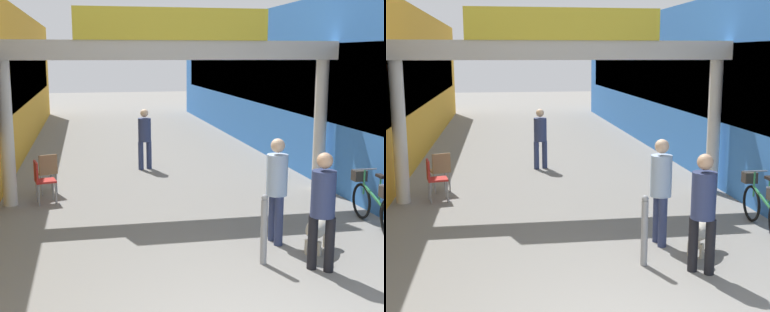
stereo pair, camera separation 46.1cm
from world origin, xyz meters
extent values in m
cube|color=black|center=(-3.62, 11.00, 2.40)|extent=(0.04, 23.40, 1.75)
cube|color=blue|center=(5.10, 11.00, 2.18)|extent=(3.00, 26.00, 4.37)
cube|color=black|center=(3.62, 11.00, 2.40)|extent=(0.04, 23.40, 1.75)
cylinder|color=beige|center=(-3.35, 6.59, 1.46)|extent=(0.28, 0.28, 2.92)
cylinder|color=beige|center=(3.35, 6.59, 1.46)|extent=(0.28, 0.28, 2.92)
cube|color=beige|center=(0.00, 6.59, 3.12)|extent=(7.40, 0.44, 0.39)
cube|color=yellow|center=(0.00, 6.39, 3.63)|extent=(3.96, 0.10, 0.64)
cylinder|color=black|center=(1.33, 2.30, 0.40)|extent=(0.20, 0.20, 0.79)
cylinder|color=black|center=(1.52, 2.16, 0.40)|extent=(0.20, 0.20, 0.79)
cylinder|color=navy|center=(1.42, 2.23, 1.12)|extent=(0.48, 0.48, 0.66)
sphere|color=tan|center=(1.42, 2.23, 1.59)|extent=(0.31, 0.31, 0.22)
cylinder|color=navy|center=(1.18, 3.55, 0.40)|extent=(0.15, 0.15, 0.80)
cylinder|color=navy|center=(1.19, 3.31, 0.40)|extent=(0.15, 0.15, 0.80)
cylinder|color=#A5BFE0|center=(1.19, 3.43, 1.14)|extent=(0.36, 0.36, 0.66)
sphere|color=beige|center=(1.19, 3.43, 1.61)|extent=(0.24, 0.24, 0.23)
cylinder|color=navy|center=(-0.15, 9.60, 0.38)|extent=(0.18, 0.18, 0.75)
cylinder|color=navy|center=(-0.38, 9.52, 0.38)|extent=(0.18, 0.18, 0.75)
cylinder|color=navy|center=(-0.27, 9.56, 1.06)|extent=(0.43, 0.43, 0.62)
sphere|color=beige|center=(-0.27, 9.56, 1.51)|extent=(0.27, 0.27, 0.21)
ellipsoid|color=beige|center=(1.69, 2.97, 0.37)|extent=(0.68, 0.75, 0.28)
sphere|color=beige|center=(1.89, 3.22, 0.47)|extent=(0.34, 0.34, 0.24)
sphere|color=white|center=(1.82, 3.13, 0.36)|extent=(0.24, 0.24, 0.17)
cylinder|color=beige|center=(1.75, 3.19, 0.11)|extent=(0.10, 0.10, 0.23)
cylinder|color=beige|center=(1.90, 3.08, 0.11)|extent=(0.10, 0.10, 0.23)
cylinder|color=beige|center=(1.49, 2.85, 0.11)|extent=(0.10, 0.10, 0.23)
cylinder|color=beige|center=(1.64, 2.74, 0.11)|extent=(0.10, 0.10, 0.23)
torus|color=black|center=(3.22, 4.38, 0.34)|extent=(0.06, 0.67, 0.67)
cube|color=#338C4C|center=(3.21, 3.87, 0.52)|extent=(0.06, 0.94, 0.34)
cylinder|color=#338C4C|center=(3.21, 3.75, 0.74)|extent=(0.03, 0.03, 0.42)
cube|color=black|center=(3.21, 3.75, 0.96)|extent=(0.10, 0.22, 0.05)
cylinder|color=#338C4C|center=(3.22, 4.32, 0.72)|extent=(0.03, 0.03, 0.46)
cylinder|color=gray|center=(3.22, 4.32, 0.96)|extent=(0.46, 0.04, 0.03)
cube|color=#332D28|center=(3.22, 4.52, 0.80)|extent=(0.24, 0.21, 0.20)
cylinder|color=gray|center=(0.70, 2.61, 0.49)|extent=(0.10, 0.10, 0.97)
sphere|color=gray|center=(0.70, 2.61, 1.00)|extent=(0.10, 0.10, 0.10)
cylinder|color=gray|center=(-2.52, 6.83, 0.23)|extent=(0.04, 0.04, 0.45)
cylinder|color=gray|center=(-2.44, 6.49, 0.23)|extent=(0.04, 0.04, 0.45)
cylinder|color=gray|center=(-2.85, 6.75, 0.23)|extent=(0.04, 0.04, 0.45)
cylinder|color=gray|center=(-2.78, 6.42, 0.23)|extent=(0.04, 0.04, 0.45)
cube|color=#B2231E|center=(-2.65, 6.62, 0.47)|extent=(0.48, 0.48, 0.04)
cube|color=#B2231E|center=(-2.82, 6.58, 0.69)|extent=(0.12, 0.40, 0.40)
cylinder|color=gray|center=(-2.91, 7.56, 0.23)|extent=(0.04, 0.04, 0.45)
cylinder|color=gray|center=(-2.60, 7.69, 0.23)|extent=(0.04, 0.04, 0.45)
cylinder|color=gray|center=(-2.79, 7.25, 0.23)|extent=(0.04, 0.04, 0.45)
cylinder|color=gray|center=(-2.47, 7.37, 0.23)|extent=(0.04, 0.04, 0.45)
cube|color=olive|center=(-2.69, 7.47, 0.47)|extent=(0.52, 0.52, 0.04)
cube|color=olive|center=(-2.63, 7.30, 0.69)|extent=(0.39, 0.18, 0.40)
camera|label=1|loc=(-1.78, -4.47, 3.02)|focal=50.00mm
camera|label=2|loc=(-1.32, -4.55, 3.02)|focal=50.00mm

